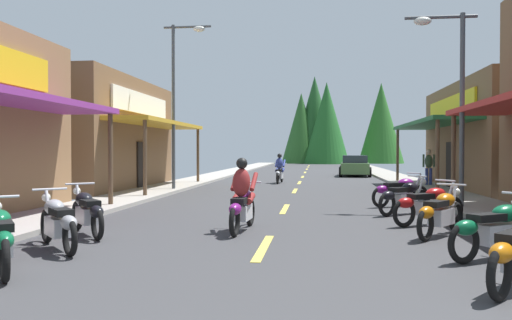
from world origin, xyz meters
name	(u,v)px	position (x,y,z in m)	size (l,w,h in m)	color
ground	(299,185)	(0.00, 25.43, -0.05)	(9.34, 80.85, 0.10)	#38383A
sidewalk_left	(190,182)	(-5.73, 25.43, 0.06)	(2.12, 80.85, 0.12)	#9E9991
sidewalk_right	(413,184)	(5.73, 25.43, 0.06)	(2.12, 80.85, 0.12)	gray
centerline_dashes	(301,179)	(0.00, 29.85, 0.01)	(0.16, 57.96, 0.01)	#E0C64C
storefront_left_far	(54,135)	(-10.83, 20.89, 2.43)	(9.98, 9.38, 4.86)	brown
streetlamp_left	(180,85)	(-4.80, 20.08, 4.46)	(2.02, 0.30, 6.99)	#474C51
streetlamp_right	(451,81)	(4.76, 14.57, 3.73)	(2.02, 0.30, 5.66)	#474C51
motorcycle_parked_right_1	(496,229)	(3.75, 7.81, 0.49)	(1.84, 1.26, 1.04)	black
motorcycle_parked_right_2	(441,212)	(3.38, 9.86, 0.49)	(1.32, 1.80, 1.04)	black
motorcycle_parked_right_3	(428,204)	(3.48, 11.43, 0.49)	(1.85, 1.25, 1.04)	black
motorcycle_parked_right_4	(405,196)	(3.27, 13.35, 0.49)	(1.64, 1.53, 1.04)	black
motorcycle_parked_right_5	(400,191)	(3.46, 15.29, 0.49)	(1.89, 1.18, 1.04)	black
motorcycle_parked_left_1	(0,237)	(-3.53, 6.14, 0.49)	(1.39, 1.75, 1.04)	black
motorcycle_parked_left_2	(58,222)	(-3.52, 7.71, 0.49)	(1.53, 1.64, 1.04)	black
motorcycle_parked_left_3	(87,211)	(-3.69, 9.18, 0.49)	(1.47, 1.69, 1.04)	black
rider_cruising_lead	(242,201)	(-0.64, 10.05, 0.66)	(0.60, 2.14, 1.57)	black
rider_cruising_trailing	(280,171)	(-1.02, 25.90, 0.66)	(0.60, 2.14, 1.57)	black
pedestrian_by_shop	(429,165)	(6.13, 23.81, 1.04)	(0.57, 0.26, 1.78)	#333F8C
parked_car_curbside	(355,166)	(3.47, 33.86, 0.69)	(2.29, 4.41, 1.40)	#4C723F
treeline_backdrop	(332,123)	(2.93, 68.07, 5.48)	(16.48, 9.30, 11.91)	#205223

